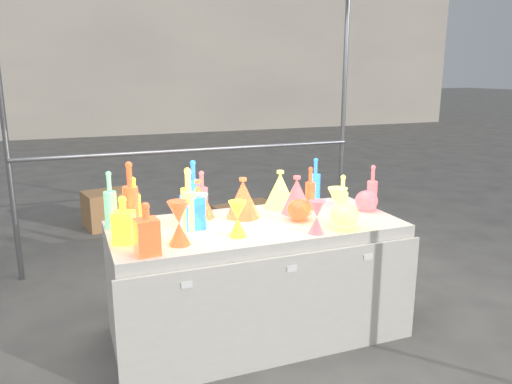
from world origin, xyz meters
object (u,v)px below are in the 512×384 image
object	(u,v)px
hourglass_0	(179,223)
lampshade_0	(198,199)
display_table	(257,279)
decanter_0	(123,220)
bottle_0	(134,201)
cardboard_box_closed	(111,209)

from	to	relation	value
hourglass_0	lampshade_0	world-z (taller)	lampshade_0
lampshade_0	display_table	bearing A→B (deg)	-62.27
display_table	lampshade_0	world-z (taller)	lampshade_0
decanter_0	bottle_0	bearing A→B (deg)	93.64
cardboard_box_closed	decanter_0	size ratio (longest dim) A/B	2.04
decanter_0	hourglass_0	bearing A→B (deg)	-4.91
display_table	decanter_0	world-z (taller)	decanter_0
bottle_0	decanter_0	xyz separation A→B (m)	(-0.10, -0.31, -0.02)
cardboard_box_closed	display_table	bearing A→B (deg)	-89.08
decanter_0	hourglass_0	world-z (taller)	decanter_0
lampshade_0	cardboard_box_closed	bearing A→B (deg)	76.84
bottle_0	decanter_0	distance (m)	0.33
hourglass_0	lampshade_0	distance (m)	0.53
display_table	decanter_0	xyz separation A→B (m)	(-0.81, -0.07, 0.51)
cardboard_box_closed	lampshade_0	xyz separation A→B (m)	(0.36, -2.50, 0.68)
decanter_0	lampshade_0	xyz separation A→B (m)	(0.51, 0.33, -0.01)
lampshade_0	hourglass_0	bearing A→B (deg)	-137.52
decanter_0	hourglass_0	size ratio (longest dim) A/B	1.09
lampshade_0	bottle_0	bearing A→B (deg)	161.98
bottle_0	decanter_0	world-z (taller)	bottle_0
cardboard_box_closed	hourglass_0	world-z (taller)	hourglass_0
bottle_0	lampshade_0	xyz separation A→B (m)	(0.41, 0.02, -0.03)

